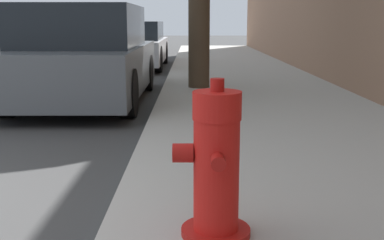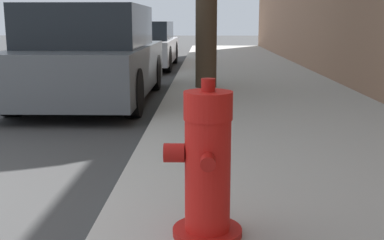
{
  "view_description": "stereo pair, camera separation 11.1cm",
  "coord_description": "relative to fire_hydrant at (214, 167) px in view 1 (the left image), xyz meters",
  "views": [
    {
      "loc": [
        2.48,
        -2.49,
        1.21
      ],
      "look_at": [
        2.49,
        1.07,
        0.48
      ],
      "focal_mm": 45.0,
      "sensor_mm": 36.0,
      "label": 1
    },
    {
      "loc": [
        2.59,
        -2.48,
        1.21
      ],
      "look_at": [
        2.49,
        1.07,
        0.48
      ],
      "focal_mm": 45.0,
      "sensor_mm": 36.0,
      "label": 2
    }
  ],
  "objects": [
    {
      "name": "parked_car_near",
      "position": [
        -1.72,
        4.91,
        0.21
      ],
      "size": [
        1.77,
        4.04,
        1.44
      ],
      "color": "#4C5156",
      "rests_on": "ground_plane"
    },
    {
      "name": "fire_hydrant",
      "position": [
        0.0,
        0.0,
        0.0
      ],
      "size": [
        0.41,
        0.41,
        0.82
      ],
      "color": "#A91511",
      "rests_on": "sidewalk_slab"
    },
    {
      "name": "sidewalk_slab",
      "position": [
        0.89,
        0.13,
        -0.42
      ],
      "size": [
        3.03,
        40.0,
        0.11
      ],
      "color": "#A8A59E",
      "rests_on": "ground_plane"
    },
    {
      "name": "parked_car_mid",
      "position": [
        -1.75,
        10.46,
        0.11
      ],
      "size": [
        1.8,
        4.09,
        1.21
      ],
      "color": "#B7B7BC",
      "rests_on": "ground_plane"
    }
  ]
}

